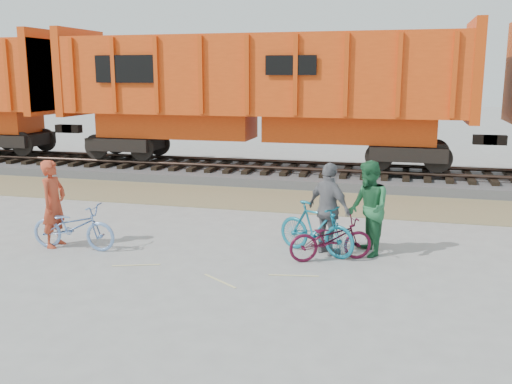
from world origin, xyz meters
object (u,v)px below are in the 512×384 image
person_solo (54,204)px  person_man (368,209)px  person_woman (329,209)px  bicycle_blue (74,227)px  bicycle_teal (316,228)px  bicycle_maroon (331,239)px  hopper_car_center (259,91)px

person_solo → person_man: size_ratio=0.96×
person_solo → person_woman: size_ratio=0.99×
bicycle_blue → person_solo: size_ratio=1.00×
bicycle_teal → person_solo: (-5.39, -0.86, 0.39)m
bicycle_blue → bicycle_teal: bearing=-80.8°
bicycle_maroon → person_woman: person_woman is taller
hopper_car_center → person_woman: hopper_car_center is taller
hopper_car_center → bicycle_teal: bearing=-68.2°
bicycle_teal → bicycle_blue: bearing=125.9°
bicycle_maroon → person_man: person_man is taller
bicycle_maroon → person_woman: bearing=-11.9°
bicycle_blue → person_woman: 5.25m
person_solo → person_woman: (5.63, 0.92, 0.01)m
bicycle_teal → person_woman: person_woman is taller
person_woman → bicycle_blue: bearing=49.4°
bicycle_blue → bicycle_maroon: size_ratio=1.10×
bicycle_blue → person_man: (5.89, 1.16, 0.47)m
bicycle_blue → person_man: person_man is taller
person_man → person_woman: size_ratio=1.02×
bicycle_maroon → bicycle_blue: bearing=70.8°
person_man → person_woman: (-0.76, -0.14, -0.02)m
hopper_car_center → person_solo: size_ratio=7.65×
person_solo → person_woman: 5.70m
bicycle_teal → person_solo: 5.47m
hopper_car_center → bicycle_teal: 9.18m
hopper_car_center → bicycle_blue: bearing=-99.9°
bicycle_teal → person_woman: 0.47m
bicycle_maroon → person_man: 1.00m
bicycle_blue → person_woman: bearing=-80.7°
person_man → bicycle_maroon: bearing=-73.5°
bicycle_maroon → person_solo: person_solo is taller
bicycle_teal → bicycle_maroon: bearing=-110.5°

